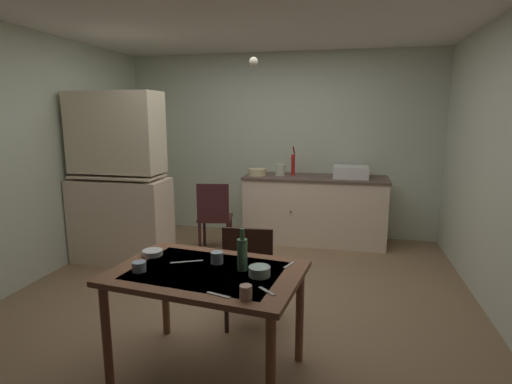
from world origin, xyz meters
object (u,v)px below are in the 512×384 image
object	(u,v)px
sink_basin	(351,172)
chair_by_counter	(215,216)
serving_bowl_wide	(259,271)
dining_table	(207,283)
mug_tall	(139,267)
mixing_bowl_counter	(257,172)
chair_far_side	(250,272)
hand_pump	(293,163)
hutch_cabinet	(119,184)
glass_bottle	(242,253)

from	to	relation	value
sink_basin	chair_by_counter	bearing A→B (deg)	-156.14
serving_bowl_wide	sink_basin	bearing A→B (deg)	79.55
dining_table	mug_tall	size ratio (longest dim) A/B	14.50
mixing_bowl_counter	dining_table	size ratio (longest dim) A/B	0.19
sink_basin	mug_tall	xyz separation A→B (m)	(-1.30, -3.08, -0.20)
serving_bowl_wide	dining_table	bearing A→B (deg)	177.29
chair_far_side	sink_basin	bearing A→B (deg)	71.91
hand_pump	serving_bowl_wide	xyz separation A→B (m)	(0.20, -3.03, -0.30)
mixing_bowl_counter	chair_by_counter	size ratio (longest dim) A/B	0.27
sink_basin	mixing_bowl_counter	bearing A→B (deg)	-177.65
serving_bowl_wide	hutch_cabinet	bearing A→B (deg)	138.53
sink_basin	chair_by_counter	size ratio (longest dim) A/B	0.50
hutch_cabinet	mixing_bowl_counter	world-z (taller)	hutch_cabinet
chair_far_side	mug_tall	xyz separation A→B (m)	(-0.54, -0.74, 0.29)
mixing_bowl_counter	serving_bowl_wide	bearing A→B (deg)	-77.23
sink_basin	serving_bowl_wide	distance (m)	3.05
glass_bottle	serving_bowl_wide	bearing A→B (deg)	-28.84
sink_basin	hand_pump	bearing A→B (deg)	176.56
dining_table	chair_far_side	xyz separation A→B (m)	(0.13, 0.63, -0.17)
hutch_cabinet	chair_far_side	world-z (taller)	hutch_cabinet
hutch_cabinet	mug_tall	xyz separation A→B (m)	(1.26, -1.87, -0.15)
sink_basin	serving_bowl_wide	xyz separation A→B (m)	(-0.55, -2.99, -0.21)
mixing_bowl_counter	glass_bottle	distance (m)	2.92
hutch_cabinet	mug_tall	world-z (taller)	hutch_cabinet
chair_far_side	glass_bottle	world-z (taller)	glass_bottle
mixing_bowl_counter	hand_pump	bearing A→B (deg)	11.56
hutch_cabinet	mixing_bowl_counter	xyz separation A→B (m)	(1.34, 1.16, 0.02)
serving_bowl_wide	mug_tall	xyz separation A→B (m)	(-0.75, -0.09, 0.00)
chair_far_side	serving_bowl_wide	world-z (taller)	chair_far_side
mixing_bowl_counter	chair_by_counter	bearing A→B (deg)	-120.45
hand_pump	mixing_bowl_counter	bearing A→B (deg)	-168.44
mug_tall	glass_bottle	bearing A→B (deg)	14.60
mixing_bowl_counter	chair_by_counter	distance (m)	0.89
hutch_cabinet	serving_bowl_wide	distance (m)	2.68
dining_table	serving_bowl_wide	xyz separation A→B (m)	(0.34, -0.02, 0.12)
chair_by_counter	mug_tall	bearing A→B (deg)	-82.71
sink_basin	dining_table	size ratio (longest dim) A/B	0.35
hand_pump	chair_by_counter	size ratio (longest dim) A/B	0.44
hand_pump	mixing_bowl_counter	distance (m)	0.49
chair_by_counter	serving_bowl_wide	distance (m)	2.53
sink_basin	hutch_cabinet	bearing A→B (deg)	-154.62
glass_bottle	hutch_cabinet	bearing A→B (deg)	137.83
chair_by_counter	hutch_cabinet	bearing A→B (deg)	-152.15
hutch_cabinet	chair_by_counter	distance (m)	1.16
chair_by_counter	mug_tall	distance (m)	2.41
hutch_cabinet	chair_by_counter	bearing A→B (deg)	27.85
hutch_cabinet	mug_tall	distance (m)	2.26
mug_tall	chair_by_counter	bearing A→B (deg)	97.29
hand_pump	dining_table	distance (m)	3.05
mug_tall	chair_far_side	bearing A→B (deg)	54.05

